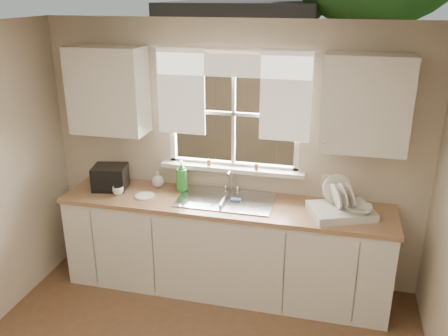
% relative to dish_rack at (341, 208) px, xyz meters
% --- Properties ---
extents(room_walls, '(3.62, 4.02, 2.50)m').
position_rel_dish_rack_xyz_m(room_walls, '(-1.03, -1.73, 0.27)').
color(room_walls, beige).
rests_on(room_walls, ground).
extents(ceiling, '(3.60, 4.00, 0.02)m').
position_rel_dish_rack_xyz_m(ceiling, '(-1.03, -1.66, 1.53)').
color(ceiling, silver).
rests_on(ceiling, room_walls).
extents(window, '(1.38, 0.16, 1.06)m').
position_rel_dish_rack_xyz_m(window, '(-1.03, 0.34, 0.52)').
color(window, white).
rests_on(window, room_walls).
extents(curtains, '(1.50, 0.03, 0.81)m').
position_rel_dish_rack_xyz_m(curtains, '(-1.03, 0.28, 0.96)').
color(curtains, white).
rests_on(curtains, room_walls).
extents(base_cabinets, '(3.00, 0.62, 0.87)m').
position_rel_dish_rack_xyz_m(base_cabinets, '(-1.03, 0.02, -0.54)').
color(base_cabinets, silver).
rests_on(base_cabinets, ground).
extents(countertop, '(3.04, 0.65, 0.04)m').
position_rel_dish_rack_xyz_m(countertop, '(-1.03, 0.02, -0.08)').
color(countertop, '#9B714D').
rests_on(countertop, base_cabinets).
extents(upper_cabinet_left, '(0.70, 0.33, 0.80)m').
position_rel_dish_rack_xyz_m(upper_cabinet_left, '(-2.18, 0.16, 0.88)').
color(upper_cabinet_left, silver).
rests_on(upper_cabinet_left, room_walls).
extents(upper_cabinet_right, '(0.70, 0.33, 0.80)m').
position_rel_dish_rack_xyz_m(upper_cabinet_right, '(0.12, 0.16, 0.88)').
color(upper_cabinet_right, silver).
rests_on(upper_cabinet_right, room_walls).
extents(wall_outlet, '(0.08, 0.01, 0.12)m').
position_rel_dish_rack_xyz_m(wall_outlet, '(-0.15, 0.32, 0.11)').
color(wall_outlet, beige).
rests_on(wall_outlet, room_walls).
extents(sill_jars, '(0.50, 0.04, 0.06)m').
position_rel_dish_rack_xyz_m(sill_jars, '(-1.02, 0.28, 0.21)').
color(sill_jars, brown).
rests_on(sill_jars, window).
extents(sink, '(0.88, 0.52, 0.40)m').
position_rel_dish_rack_xyz_m(sink, '(-1.03, 0.05, -0.13)').
color(sink, '#B7B7BC').
rests_on(sink, countertop).
extents(dish_rack, '(0.62, 0.55, 0.32)m').
position_rel_dish_rack_xyz_m(dish_rack, '(0.00, 0.00, 0.00)').
color(dish_rack, silver).
rests_on(dish_rack, countertop).
extents(bowl, '(0.24, 0.24, 0.05)m').
position_rel_dish_rack_xyz_m(bowl, '(0.14, -0.05, 0.03)').
color(bowl, silver).
rests_on(bowl, dish_rack).
extents(soap_bottle_a, '(0.15, 0.15, 0.30)m').
position_rel_dish_rack_xyz_m(soap_bottle_a, '(-1.49, 0.17, 0.09)').
color(soap_bottle_a, green).
rests_on(soap_bottle_a, countertop).
extents(soap_bottle_b, '(0.11, 0.11, 0.20)m').
position_rel_dish_rack_xyz_m(soap_bottle_b, '(-2.13, 0.19, 0.04)').
color(soap_bottle_b, blue).
rests_on(soap_bottle_b, countertop).
extents(soap_bottle_c, '(0.15, 0.15, 0.16)m').
position_rel_dish_rack_xyz_m(soap_bottle_c, '(-1.76, 0.21, 0.02)').
color(soap_bottle_c, '#EEDFC4').
rests_on(soap_bottle_c, countertop).
extents(saucer, '(0.19, 0.19, 0.01)m').
position_rel_dish_rack_xyz_m(saucer, '(-1.78, -0.05, -0.05)').
color(saucer, white).
rests_on(saucer, countertop).
extents(cup, '(0.13, 0.13, 0.08)m').
position_rel_dish_rack_xyz_m(cup, '(-2.05, -0.07, -0.02)').
color(cup, white).
rests_on(cup, countertop).
extents(black_appliance, '(0.36, 0.33, 0.23)m').
position_rel_dish_rack_xyz_m(black_appliance, '(-2.18, 0.06, 0.05)').
color(black_appliance, black).
rests_on(black_appliance, countertop).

